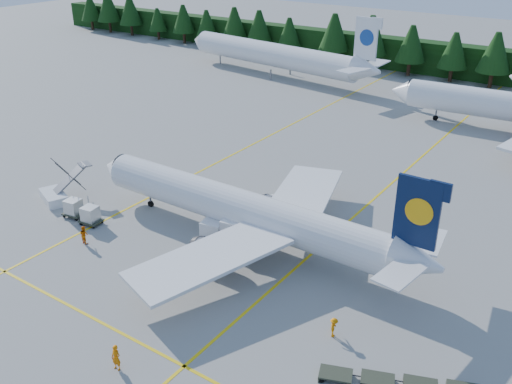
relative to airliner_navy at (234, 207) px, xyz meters
The scene contains 14 objects.
ground 10.39m from the airliner_navy, 80.96° to the right, with size 320.00×320.00×0.00m, color gray.
taxi_stripe_a 16.38m from the airliner_navy, 140.65° to the left, with size 0.25×120.00×0.01m, color yellow.
taxi_stripe_b 13.07m from the airliner_navy, 53.46° to the left, with size 0.25×120.00×0.01m, color yellow.
taxi_stripe_cross 16.17m from the airliner_navy, 84.36° to the right, with size 80.00×0.25×0.01m, color yellow.
treeline_hedge 72.22m from the airliner_navy, 88.76° to the left, with size 220.00×4.00×6.00m, color black.
airliner_navy is the anchor object (origin of this frame).
airliner_far_left 62.61m from the airliner_navy, 120.70° to the left, with size 43.86×9.91×12.79m.
airstairs 20.58m from the airliner_navy, 167.11° to the right, with size 4.54×5.94×3.51m.
service_truck 2.30m from the airliner_navy, 60.18° to the right, with size 5.91×3.03×2.72m.
dolly_train 22.27m from the airliner_navy, 25.21° to the right, with size 9.73×5.31×0.12m.
uld_pair 15.54m from the airliner_navy, 157.33° to the right, with size 4.81×1.92×1.55m.
crew_a 19.04m from the airliner_navy, 77.57° to the right, with size 0.69×0.45×1.90m, color orange.
crew_b 13.91m from the airliner_navy, 140.47° to the right, with size 0.84×0.65×1.72m, color #DE6304.
crew_c 16.30m from the airliner_navy, 27.48° to the right, with size 0.64×0.43×1.55m, color orange.
Camera 1 is at (26.48, -27.33, 26.82)m, focal length 40.00 mm.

